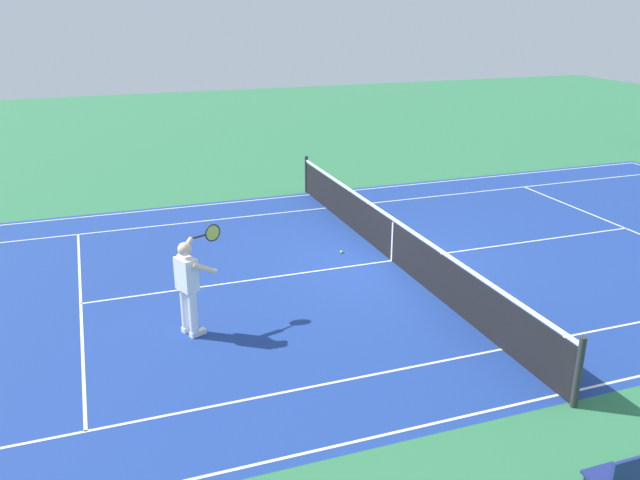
# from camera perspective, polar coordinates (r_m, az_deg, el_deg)

# --- Properties ---
(ground_plane) EXTENTS (60.00, 60.00, 0.00)m
(ground_plane) POSITION_cam_1_polar(r_m,az_deg,el_deg) (14.37, 6.25, -1.79)
(ground_plane) COLOR #2D7247
(court_slab) EXTENTS (24.20, 11.40, 0.00)m
(court_slab) POSITION_cam_1_polar(r_m,az_deg,el_deg) (14.37, 6.25, -1.79)
(court_slab) COLOR navy
(court_slab) RESTS_ON ground_plane
(court_line_markings) EXTENTS (23.85, 11.05, 0.01)m
(court_line_markings) POSITION_cam_1_polar(r_m,az_deg,el_deg) (14.36, 6.25, -1.78)
(court_line_markings) COLOR white
(court_line_markings) RESTS_ON ground_plane
(tennis_net) EXTENTS (0.10, 11.70, 1.08)m
(tennis_net) POSITION_cam_1_polar(r_m,az_deg,el_deg) (14.19, 6.33, 0.05)
(tennis_net) COLOR #2D2D33
(tennis_net) RESTS_ON ground_plane
(tennis_player_near) EXTENTS (0.91, 0.95, 1.70)m
(tennis_player_near) POSITION_cam_1_polar(r_m,az_deg,el_deg) (11.09, -11.31, -3.66)
(tennis_player_near) COLOR white
(tennis_player_near) RESTS_ON ground_plane
(tennis_ball) EXTENTS (0.07, 0.07, 0.07)m
(tennis_ball) POSITION_cam_1_polar(r_m,az_deg,el_deg) (14.70, 1.86, -1.03)
(tennis_ball) COLOR #CCE01E
(tennis_ball) RESTS_ON ground_plane
(spectator_chair_6) EXTENTS (0.44, 0.44, 0.88)m
(spectator_chair_6) POSITION_cam_1_polar(r_m,az_deg,el_deg) (8.07, 24.36, -18.44)
(spectator_chair_6) COLOR #38383D
(spectator_chair_6) RESTS_ON ground_plane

